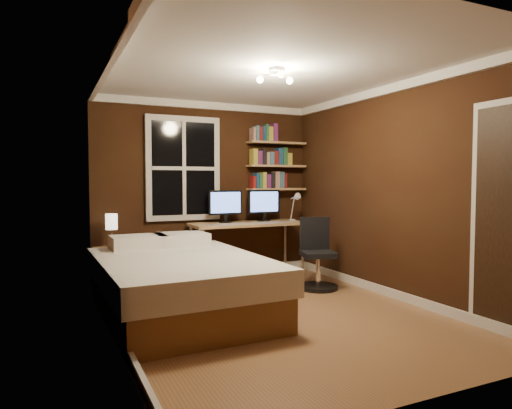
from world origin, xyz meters
name	(u,v)px	position (x,y,z in m)	size (l,w,h in m)	color
floor	(272,313)	(0.00, 0.00, 0.00)	(4.20, 4.20, 0.00)	brown
wall_back	(206,190)	(0.00, 2.10, 1.25)	(3.20, 0.04, 2.50)	black
wall_left	(110,195)	(-1.60, 0.00, 1.25)	(0.04, 4.20, 2.50)	black
wall_right	(393,192)	(1.60, 0.00, 1.25)	(0.04, 4.20, 2.50)	black
ceiling	(272,70)	(0.00, 0.00, 2.50)	(3.20, 4.20, 0.02)	white
window	(183,168)	(-0.35, 2.06, 1.55)	(1.06, 0.06, 1.46)	silver
ceiling_fixture	(277,78)	(0.00, -0.10, 2.40)	(0.44, 0.44, 0.18)	beige
bookshelf_lower	(276,189)	(1.08, 1.98, 1.25)	(0.92, 0.22, 0.03)	#A78451
books_row_lower	(277,181)	(1.08, 1.98, 1.38)	(0.54, 0.16, 0.23)	maroon
bookshelf_middle	(277,166)	(1.08, 1.98, 1.60)	(0.92, 0.22, 0.03)	#A78451
books_row_middle	(277,157)	(1.08, 1.98, 1.73)	(0.54, 0.16, 0.23)	navy
bookshelf_upper	(277,143)	(1.08, 1.98, 1.95)	(0.92, 0.22, 0.03)	#A78451
books_row_upper	(277,134)	(1.08, 1.98, 2.08)	(0.42, 0.16, 0.23)	#296137
bed	(180,284)	(-0.88, 0.35, 0.32)	(1.63, 2.23, 0.74)	brown
nightstand	(112,268)	(-1.36, 1.85, 0.26)	(0.42, 0.42, 0.52)	brown
bedside_lamp	(112,231)	(-1.36, 1.85, 0.74)	(0.15, 0.15, 0.43)	white
radiator	(174,256)	(-0.52, 1.98, 0.34)	(0.45, 0.16, 0.67)	silver
desk	(248,227)	(0.50, 1.77, 0.72)	(1.64, 0.62, 0.78)	#A78451
monitor_left	(225,207)	(0.20, 1.85, 1.01)	(0.50, 0.12, 0.46)	black
monitor_right	(264,206)	(0.81, 1.85, 1.01)	(0.50, 0.12, 0.46)	black
desk_lamp	(295,206)	(1.25, 1.70, 1.00)	(0.14, 0.32, 0.44)	silver
office_chair	(317,262)	(1.02, 0.73, 0.33)	(0.51, 0.51, 0.91)	black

